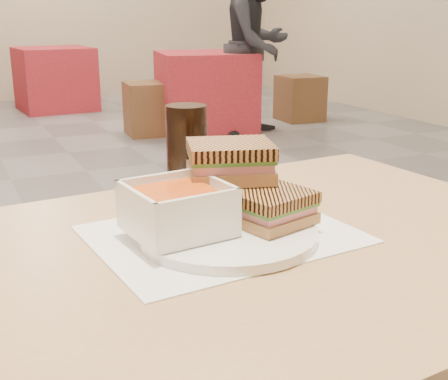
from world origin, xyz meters
name	(u,v)px	position (x,y,z in m)	size (l,w,h in m)	color
main_table	(187,333)	(-0.07, -2.05, 0.64)	(1.25, 0.79, 0.75)	tan
tray_liner	(222,234)	(0.01, -2.00, 0.75)	(0.39, 0.32, 0.00)	white
plate	(228,234)	(0.01, -2.02, 0.76)	(0.26, 0.26, 0.01)	white
soup_bowl	(177,211)	(-0.06, -2.00, 0.80)	(0.14, 0.14, 0.07)	white
panini_lower	(274,208)	(0.08, -2.03, 0.79)	(0.13, 0.11, 0.05)	#9B6E41
panini_upper	(230,161)	(0.05, -1.94, 0.85)	(0.15, 0.14, 0.06)	#9B6E41
cola_glass	(187,149)	(0.05, -1.77, 0.83)	(0.07, 0.07, 0.16)	black
bg_table_1	(205,92)	(1.82, 2.19, 0.36)	(0.95, 0.95, 0.72)	#A2232C
bg_table_2	(55,79)	(0.82, 4.06, 0.34)	(0.83, 0.83, 0.68)	#A2232C
bg_chair_1l	(150,108)	(1.32, 2.29, 0.23)	(0.45, 0.45, 0.46)	brown
bg_chair_1r	(300,98)	(2.92, 2.31, 0.22)	(0.41, 0.41, 0.45)	brown
bg_chair_2r	(49,86)	(0.77, 4.21, 0.24)	(0.54, 0.54, 0.49)	brown
patron_b	(258,44)	(2.20, 1.90, 0.79)	(0.94, 0.85, 1.58)	black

